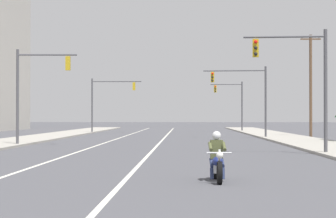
{
  "coord_description": "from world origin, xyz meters",
  "views": [
    {
      "loc": [
        1.83,
        -7.05,
        1.9
      ],
      "look_at": [
        1.12,
        20.79,
        2.22
      ],
      "focal_mm": 68.23,
      "sensor_mm": 36.0,
      "label": 1
    }
  ],
  "objects_px": {
    "traffic_signal_near_left": "(34,83)",
    "utility_pole_right_far": "(311,84)",
    "motorcycle_with_rider": "(217,161)",
    "traffic_signal_far_right": "(233,99)",
    "traffic_signal_near_right": "(302,73)",
    "traffic_signal_mid_right": "(247,90)",
    "traffic_signal_mid_left": "(107,96)"
  },
  "relations": [
    {
      "from": "traffic_signal_mid_right",
      "to": "traffic_signal_far_right",
      "type": "height_order",
      "value": "same"
    },
    {
      "from": "motorcycle_with_rider",
      "to": "traffic_signal_far_right",
      "type": "xyz_separation_m",
      "value": [
        5.08,
        60.48,
        3.46
      ]
    },
    {
      "from": "traffic_signal_near_right",
      "to": "traffic_signal_mid_right",
      "type": "distance_m",
      "value": 23.49
    },
    {
      "from": "traffic_signal_mid_right",
      "to": "traffic_signal_mid_left",
      "type": "xyz_separation_m",
      "value": [
        -14.25,
        16.97,
        0.01
      ]
    },
    {
      "from": "traffic_signal_near_right",
      "to": "traffic_signal_far_right",
      "type": "height_order",
      "value": "same"
    },
    {
      "from": "traffic_signal_mid_right",
      "to": "traffic_signal_far_right",
      "type": "bearing_deg",
      "value": 88.53
    },
    {
      "from": "traffic_signal_near_right",
      "to": "traffic_signal_mid_right",
      "type": "xyz_separation_m",
      "value": [
        -0.4,
        23.48,
        0.08
      ]
    },
    {
      "from": "traffic_signal_near_right",
      "to": "utility_pole_right_far",
      "type": "height_order",
      "value": "utility_pole_right_far"
    },
    {
      "from": "traffic_signal_near_left",
      "to": "traffic_signal_far_right",
      "type": "bearing_deg",
      "value": 67.81
    },
    {
      "from": "motorcycle_with_rider",
      "to": "traffic_signal_mid_right",
      "type": "bearing_deg",
      "value": 83.03
    },
    {
      "from": "traffic_signal_far_right",
      "to": "utility_pole_right_far",
      "type": "xyz_separation_m",
      "value": [
        5.47,
        -20.76,
        0.81
      ]
    },
    {
      "from": "traffic_signal_near_left",
      "to": "utility_pole_right_far",
      "type": "bearing_deg",
      "value": 39.89
    },
    {
      "from": "traffic_signal_far_right",
      "to": "utility_pole_right_far",
      "type": "height_order",
      "value": "utility_pole_right_far"
    },
    {
      "from": "utility_pole_right_far",
      "to": "motorcycle_with_rider",
      "type": "bearing_deg",
      "value": -104.88
    },
    {
      "from": "traffic_signal_mid_left",
      "to": "traffic_signal_far_right",
      "type": "relative_size",
      "value": 1.0
    },
    {
      "from": "traffic_signal_near_left",
      "to": "traffic_signal_mid_left",
      "type": "xyz_separation_m",
      "value": [
        0.81,
        31.48,
        0.11
      ]
    },
    {
      "from": "traffic_signal_mid_right",
      "to": "traffic_signal_mid_left",
      "type": "distance_m",
      "value": 22.17
    },
    {
      "from": "traffic_signal_near_right",
      "to": "traffic_signal_near_left",
      "type": "bearing_deg",
      "value": 149.88
    },
    {
      "from": "traffic_signal_near_right",
      "to": "traffic_signal_far_right",
      "type": "xyz_separation_m",
      "value": [
        0.21,
        47.41,
        -0.01
      ]
    },
    {
      "from": "traffic_signal_near_left",
      "to": "utility_pole_right_far",
      "type": "distance_m",
      "value": 27.58
    },
    {
      "from": "traffic_signal_near_left",
      "to": "traffic_signal_mid_left",
      "type": "distance_m",
      "value": 31.49
    },
    {
      "from": "motorcycle_with_rider",
      "to": "traffic_signal_mid_left",
      "type": "bearing_deg",
      "value": 100.36
    },
    {
      "from": "traffic_signal_near_left",
      "to": "traffic_signal_mid_right",
      "type": "height_order",
      "value": "same"
    },
    {
      "from": "traffic_signal_far_right",
      "to": "utility_pole_right_far",
      "type": "bearing_deg",
      "value": -75.23
    },
    {
      "from": "traffic_signal_mid_right",
      "to": "utility_pole_right_far",
      "type": "relative_size",
      "value": 0.66
    },
    {
      "from": "motorcycle_with_rider",
      "to": "traffic_signal_near_right",
      "type": "distance_m",
      "value": 14.37
    },
    {
      "from": "motorcycle_with_rider",
      "to": "traffic_signal_far_right",
      "type": "relative_size",
      "value": 0.35
    },
    {
      "from": "traffic_signal_near_left",
      "to": "traffic_signal_mid_right",
      "type": "bearing_deg",
      "value": 43.92
    },
    {
      "from": "traffic_signal_near_right",
      "to": "traffic_signal_mid_left",
      "type": "distance_m",
      "value": 43.03
    },
    {
      "from": "traffic_signal_near_left",
      "to": "traffic_signal_far_right",
      "type": "distance_m",
      "value": 41.51
    },
    {
      "from": "traffic_signal_mid_right",
      "to": "utility_pole_right_far",
      "type": "xyz_separation_m",
      "value": [
        6.09,
        3.17,
        0.72
      ]
    },
    {
      "from": "traffic_signal_mid_left",
      "to": "utility_pole_right_far",
      "type": "height_order",
      "value": "utility_pole_right_far"
    }
  ]
}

